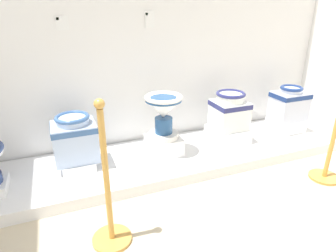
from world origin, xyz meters
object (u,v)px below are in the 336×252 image
info_placard_third (150,19)px  plinth_block_rightmost (164,145)px  plinth_block_central_ornate (78,162)px  stanchion_post_near_left (109,206)px  antique_toilet_tall_cobalt (229,110)px  antique_toilet_slender_white (289,103)px  plinth_block_slender_white (285,125)px  antique_toilet_central_ornate (75,137)px  info_placard_second (62,23)px  stanchion_post_near_right (330,152)px  antique_toilet_rightmost (164,110)px  plinth_block_tall_cobalt (227,134)px

info_placard_third → plinth_block_rightmost: bearing=-92.3°
plinth_block_central_ornate → stanchion_post_near_left: bearing=-82.7°
antique_toilet_tall_cobalt → plinth_block_rightmost: bearing=-178.9°
antique_toilet_slender_white → info_placard_third: size_ratio=2.47×
plinth_block_slender_white → info_placard_third: info_placard_third is taller
plinth_block_central_ornate → plinth_block_slender_white: size_ratio=0.97×
antique_toilet_central_ornate → plinth_block_slender_white: 2.43m
info_placard_second → stanchion_post_near_right: 2.70m
antique_toilet_central_ornate → antique_toilet_tall_cobalt: 1.61m
antique_toilet_rightmost → stanchion_post_near_left: (-0.72, -0.89, -0.28)m
stanchion_post_near_left → stanchion_post_near_right: (2.03, 0.04, -0.02)m
antique_toilet_slender_white → stanchion_post_near_left: stanchion_post_near_left is taller
plinth_block_slender_white → stanchion_post_near_left: bearing=-159.0°
plinth_block_central_ornate → plinth_block_rightmost: bearing=-4.1°
antique_toilet_central_ornate → info_placard_second: (0.04, 0.36, 0.96)m
stanchion_post_near_left → plinth_block_slender_white: bearing=21.0°
antique_toilet_rightmost → antique_toilet_slender_white: bearing=-0.3°
antique_toilet_tall_cobalt → stanchion_post_near_left: size_ratio=0.40×
antique_toilet_central_ornate → stanchion_post_near_left: size_ratio=0.42×
antique_toilet_central_ornate → antique_toilet_rightmost: 0.86m
plinth_block_tall_cobalt → stanchion_post_near_left: stanchion_post_near_left is taller
plinth_block_rightmost → antique_toilet_slender_white: 1.59m
antique_toilet_central_ornate → plinth_block_slender_white: antique_toilet_central_ornate is taller
antique_toilet_tall_cobalt → antique_toilet_slender_white: (0.80, -0.02, -0.01)m
plinth_block_central_ornate → stanchion_post_near_right: (2.15, -0.91, 0.13)m
antique_toilet_slender_white → stanchion_post_near_left: size_ratio=0.38×
plinth_block_central_ornate → info_placard_second: size_ratio=3.03×
plinth_block_rightmost → antique_toilet_slender_white: bearing=-0.3°
plinth_block_rightmost → antique_toilet_tall_cobalt: bearing=1.1°
plinth_block_central_ornate → antique_toilet_central_ornate: bearing=0.0°
plinth_block_central_ornate → plinth_block_tall_cobalt: bearing=-1.6°
antique_toilet_central_ornate → plinth_block_rightmost: bearing=-4.1°
plinth_block_slender_white → stanchion_post_near_left: 2.46m
antique_toilet_tall_cobalt → info_placard_third: size_ratio=2.55×
info_placard_second → stanchion_post_near_right: size_ratio=0.12×
antique_toilet_central_ornate → info_placard_second: 1.03m
plinth_block_central_ornate → info_placard_third: 1.56m
antique_toilet_tall_cobalt → info_placard_second: 1.86m
stanchion_post_near_left → antique_toilet_central_ornate: bearing=97.3°
antique_toilet_tall_cobalt → stanchion_post_near_right: (0.54, -0.86, -0.20)m
plinth_block_central_ornate → plinth_block_rightmost: (0.85, -0.06, 0.05)m
plinth_block_tall_cobalt → stanchion_post_near_left: 1.75m
antique_toilet_rightmost → stanchion_post_near_right: stanchion_post_near_right is taller
info_placard_third → stanchion_post_near_left: info_placard_third is taller
plinth_block_slender_white → antique_toilet_tall_cobalt: bearing=178.4°
plinth_block_central_ornate → antique_toilet_slender_white: 2.44m
antique_toilet_rightmost → stanchion_post_near_right: (1.30, -0.85, -0.30)m
antique_toilet_rightmost → info_placard_second: bearing=152.4°
stanchion_post_near_left → stanchion_post_near_right: 2.03m
antique_toilet_slender_white → plinth_block_central_ornate: bearing=178.4°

